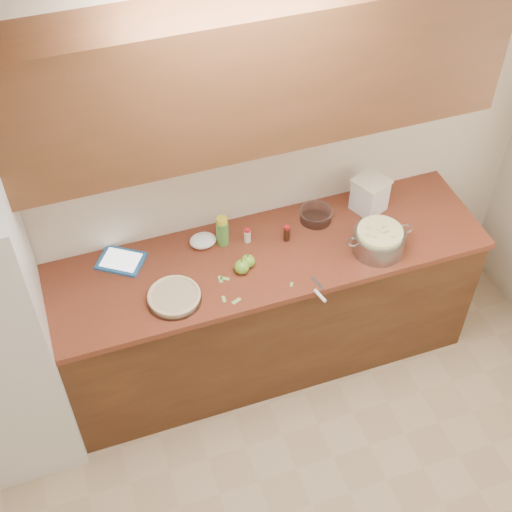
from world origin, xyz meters
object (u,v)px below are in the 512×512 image
object	(u,v)px
pie	(174,297)
flour_canister	(370,194)
colander	(379,240)
tablet	(121,261)

from	to	relation	value
pie	flour_canister	xyz separation A→B (m)	(1.23, 0.30, 0.08)
colander	tablet	world-z (taller)	colander
colander	tablet	size ratio (longest dim) A/B	1.28
pie	colander	bearing A→B (deg)	-0.52
tablet	colander	bearing A→B (deg)	19.10
pie	colander	size ratio (longest dim) A/B	0.74
pie	tablet	size ratio (longest dim) A/B	0.95
colander	pie	bearing A→B (deg)	179.48
colander	flour_canister	xyz separation A→B (m)	(0.09, 0.32, 0.04)
pie	tablet	world-z (taller)	pie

